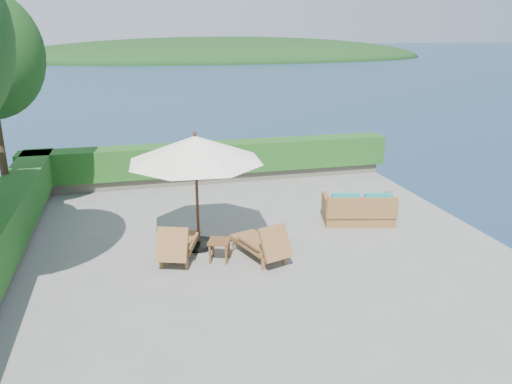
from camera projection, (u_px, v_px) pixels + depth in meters
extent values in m
plane|color=gray|center=(252.00, 246.00, 12.13)|extent=(12.00, 12.00, 0.00)
cube|color=#554E43|center=(252.00, 302.00, 12.61)|extent=(12.00, 12.00, 3.00)
plane|color=#162545|center=(252.00, 351.00, 13.06)|extent=(600.00, 600.00, 0.00)
ellipsoid|color=black|center=(222.00, 59.00, 148.00)|extent=(126.00, 57.60, 12.60)
cube|color=#696254|center=(214.00, 176.00, 17.24)|extent=(12.00, 0.60, 0.36)
cube|color=#696254|center=(1.00, 264.00, 10.78)|extent=(0.60, 12.00, 0.36)
cube|color=#214A15|center=(213.00, 158.00, 17.03)|extent=(12.40, 0.90, 1.00)
cylinder|color=black|center=(199.00, 244.00, 12.05)|extent=(0.98, 0.98, 0.12)
cylinder|color=#3A2315|center=(197.00, 193.00, 11.65)|extent=(0.09, 0.09, 2.74)
cone|color=white|center=(195.00, 149.00, 11.32)|extent=(4.04, 4.04, 0.60)
sphere|color=#3A2315|center=(195.00, 133.00, 11.21)|extent=(0.13, 0.13, 0.10)
cube|color=brown|center=(161.00, 263.00, 10.95)|extent=(0.08, 0.08, 0.27)
cube|color=brown|center=(187.00, 264.00, 10.90)|extent=(0.08, 0.08, 0.27)
cube|color=brown|center=(174.00, 240.00, 12.11)|extent=(0.08, 0.08, 0.27)
cube|color=brown|center=(198.00, 241.00, 12.06)|extent=(0.08, 0.08, 0.27)
cube|color=brown|center=(181.00, 243.00, 11.55)|extent=(1.07, 1.48, 0.09)
cube|color=brown|center=(172.00, 245.00, 10.73)|extent=(0.78, 0.63, 0.72)
cube|color=brown|center=(164.00, 240.00, 11.34)|extent=(0.34, 0.84, 0.05)
cube|color=brown|center=(194.00, 241.00, 11.28)|extent=(0.34, 0.84, 0.05)
cube|color=brown|center=(263.00, 264.00, 10.86)|extent=(0.08, 0.08, 0.27)
cube|color=brown|center=(284.00, 258.00, 11.16)|extent=(0.08, 0.08, 0.27)
cube|color=brown|center=(235.00, 245.00, 11.85)|extent=(0.08, 0.08, 0.27)
cube|color=brown|center=(255.00, 240.00, 12.15)|extent=(0.08, 0.08, 0.27)
cube|color=brown|center=(256.00, 243.00, 11.53)|extent=(1.07, 1.48, 0.09)
cube|color=brown|center=(275.00, 243.00, 10.83)|extent=(0.78, 0.63, 0.72)
cube|color=brown|center=(248.00, 243.00, 11.14)|extent=(0.33, 0.85, 0.05)
cube|color=brown|center=(274.00, 236.00, 11.50)|extent=(0.33, 0.85, 0.05)
cube|color=brown|center=(210.00, 254.00, 11.13)|extent=(0.06, 0.06, 0.45)
cube|color=brown|center=(226.00, 255.00, 11.09)|extent=(0.06, 0.06, 0.45)
cube|color=brown|center=(213.00, 248.00, 11.48)|extent=(0.06, 0.06, 0.45)
cube|color=brown|center=(229.00, 248.00, 11.44)|extent=(0.06, 0.06, 0.45)
cube|color=brown|center=(219.00, 241.00, 11.21)|extent=(0.61, 0.61, 0.05)
cube|color=brown|center=(358.00, 215.00, 13.57)|extent=(2.01, 1.33, 0.41)
cube|color=brown|center=(362.00, 208.00, 13.05)|extent=(1.83, 0.57, 0.56)
cube|color=brown|center=(326.00, 204.00, 13.46)|extent=(0.34, 0.93, 0.46)
cube|color=brown|center=(391.00, 204.00, 13.48)|extent=(0.34, 0.93, 0.46)
cube|color=teal|center=(342.00, 204.00, 13.52)|extent=(0.95, 0.91, 0.18)
cube|color=teal|center=(374.00, 204.00, 13.53)|extent=(0.95, 0.91, 0.18)
cube|color=teal|center=(345.00, 200.00, 13.09)|extent=(0.73, 0.31, 0.37)
cube|color=teal|center=(378.00, 200.00, 13.09)|extent=(0.73, 0.31, 0.37)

